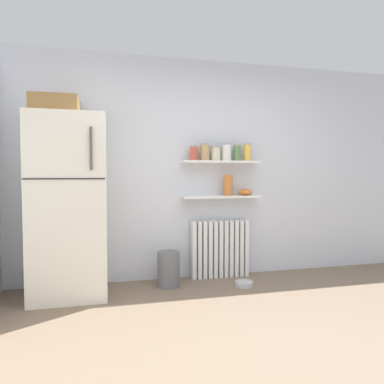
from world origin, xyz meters
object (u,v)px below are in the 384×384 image
storage_jar_1 (205,152)px  storage_jar_2 (216,154)px  storage_jar_4 (237,153)px  trash_bin (169,269)px  storage_jar_3 (226,152)px  pet_food_bowl (244,284)px  radiator (220,249)px  storage_jar_5 (247,152)px  refrigerator (69,203)px  vase (228,185)px  storage_jar_0 (194,153)px  shelf_bowl (246,192)px

storage_jar_1 → storage_jar_2: storage_jar_1 is taller
storage_jar_4 → trash_bin: storage_jar_4 is taller
storage_jar_3 → storage_jar_4: 0.13m
storage_jar_1 → pet_food_bowl: bearing=-46.0°
radiator → storage_jar_5: storage_jar_5 is taller
refrigerator → vase: (1.78, 0.22, 0.16)m
storage_jar_0 → shelf_bowl: storage_jar_0 is taller
shelf_bowl → pet_food_bowl: shelf_bowl is taller
storage_jar_1 → storage_jar_5: bearing=-0.0°
storage_jar_0 → storage_jar_4: (0.53, 0.00, 0.01)m
radiator → storage_jar_2: (-0.07, -0.03, 1.14)m
storage_jar_5 → vase: storage_jar_5 is taller
storage_jar_2 → trash_bin: (-0.60, -0.17, -1.29)m
storage_jar_0 → storage_jar_3: (0.40, -0.00, 0.02)m
vase → shelf_bowl: vase is taller
storage_jar_4 → shelf_bowl: size_ratio=1.15×
storage_jar_3 → storage_jar_2: bearing=180.0°
shelf_bowl → pet_food_bowl: 1.08m
radiator → pet_food_bowl: size_ratio=3.48×
refrigerator → storage_jar_1: (1.49, 0.22, 0.55)m
storage_jar_2 → shelf_bowl: bearing=0.0°
radiator → vase: vase is taller
storage_jar_3 → storage_jar_5: 0.27m
storage_jar_1 → storage_jar_3: storage_jar_3 is taller
storage_jar_1 → storage_jar_2: 0.13m
vase → pet_food_bowl: vase is taller
trash_bin → storage_jar_4: bearing=11.3°
storage_jar_2 → storage_jar_5: 0.40m
refrigerator → storage_jar_2: size_ratio=11.75×
storage_jar_4 → storage_jar_5: bearing=0.0°
radiator → storage_jar_3: (0.07, -0.03, 1.16)m
radiator → storage_jar_4: (0.20, -0.03, 1.16)m
storage_jar_4 → shelf_bowl: bearing=0.0°
storage_jar_0 → storage_jar_3: 0.40m
storage_jar_5 → pet_food_bowl: size_ratio=1.05×
storage_jar_2 → storage_jar_0: bearing=180.0°
vase → trash_bin: 1.20m
storage_jar_0 → shelf_bowl: size_ratio=1.01×
refrigerator → shelf_bowl: size_ratio=11.53×
storage_jar_1 → storage_jar_4: (0.40, -0.00, -0.00)m
radiator → storage_jar_4: bearing=-8.5°
radiator → shelf_bowl: (0.31, -0.03, 0.68)m
storage_jar_2 → pet_food_bowl: 1.52m
refrigerator → trash_bin: size_ratio=5.20×
refrigerator → radiator: 1.82m
radiator → storage_jar_5: bearing=-5.1°
storage_jar_4 → pet_food_bowl: bearing=-97.5°
storage_jar_5 → trash_bin: storage_jar_5 is taller
refrigerator → shelf_bowl: refrigerator is taller
storage_jar_0 → trash_bin: 1.35m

